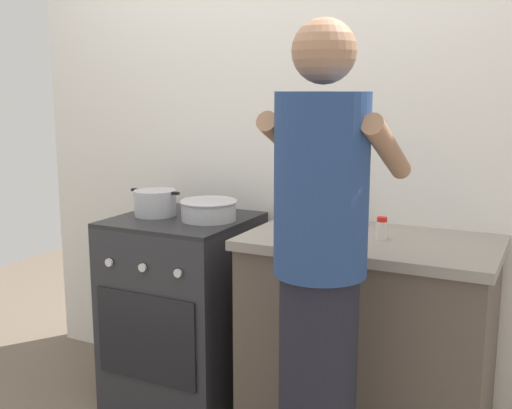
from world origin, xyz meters
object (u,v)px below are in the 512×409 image
object	(u,v)px
spice_bottle	(382,229)
person	(320,285)
stove_range	(184,310)
mixing_bowl	(209,209)
pot	(155,203)
utensil_crock	(340,203)

from	to	relation	value
spice_bottle	person	world-z (taller)	person
stove_range	mixing_bowl	distance (m)	0.52
pot	person	xyz separation A→B (m)	(1.03, -0.53, -0.10)
pot	spice_bottle	size ratio (longest dim) A/B	2.94
stove_range	spice_bottle	size ratio (longest dim) A/B	9.98
pot	utensil_crock	xyz separation A→B (m)	(0.84, 0.21, 0.03)
spice_bottle	pot	bearing A→B (deg)	-179.48
pot	utensil_crock	size ratio (longest dim) A/B	0.85
stove_range	person	xyz separation A→B (m)	(0.89, -0.55, 0.41)
utensil_crock	stove_range	bearing A→B (deg)	-163.74
pot	person	bearing A→B (deg)	-27.40
stove_range	utensil_crock	world-z (taller)	utensil_crock
utensil_crock	person	bearing A→B (deg)	-75.59
mixing_bowl	utensil_crock	distance (m)	0.59
stove_range	mixing_bowl	xyz separation A→B (m)	(0.14, 0.01, 0.50)
utensil_crock	spice_bottle	size ratio (longest dim) A/B	3.44
stove_range	mixing_bowl	bearing A→B (deg)	3.76
spice_bottle	person	xyz separation A→B (m)	(-0.05, -0.54, -0.08)
pot	mixing_bowl	bearing A→B (deg)	4.05
pot	mixing_bowl	size ratio (longest dim) A/B	1.00
person	mixing_bowl	bearing A→B (deg)	143.58
mixing_bowl	utensil_crock	xyz separation A→B (m)	(0.56, 0.19, 0.04)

